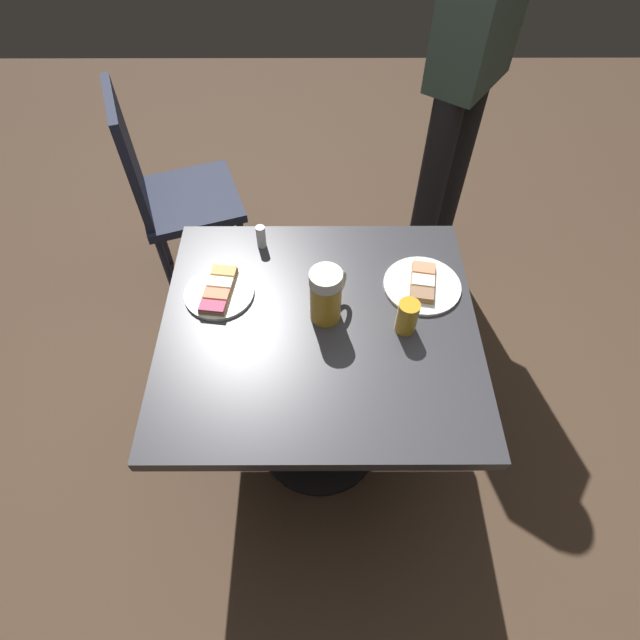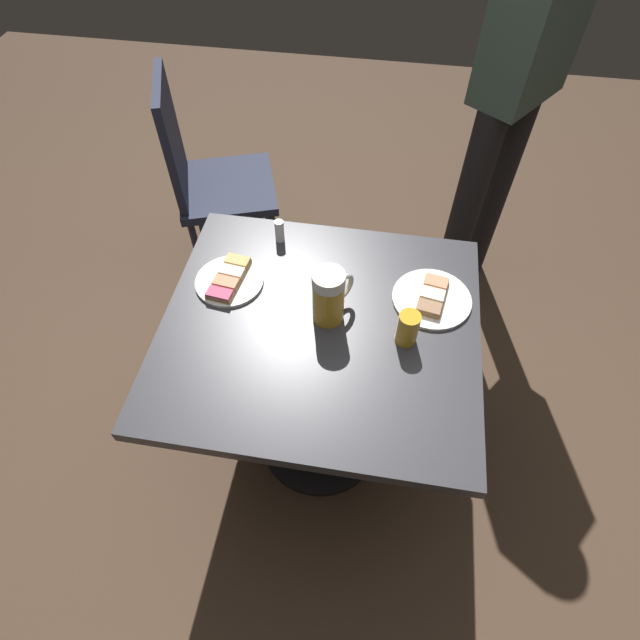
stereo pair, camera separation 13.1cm
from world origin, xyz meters
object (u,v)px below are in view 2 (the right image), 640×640
at_px(plate_far, 432,298).
at_px(salt_shaker, 280,231).
at_px(beer_mug, 330,296).
at_px(beer_glass_small, 408,328).
at_px(plate_near, 229,280).
at_px(cafe_chair, 208,176).
at_px(patron_standing, 522,71).

xyz_separation_m(plate_far, salt_shaker, (0.46, -0.17, 0.03)).
bearing_deg(beer_mug, beer_glass_small, 167.32).
relative_size(plate_near, beer_glass_small, 1.96).
height_order(beer_mug, salt_shaker, beer_mug).
bearing_deg(cafe_chair, salt_shaker, 20.67).
height_order(plate_near, patron_standing, patron_standing).
height_order(beer_mug, cafe_chair, cafe_chair).
bearing_deg(cafe_chair, patron_standing, 76.98).
bearing_deg(beer_mug, salt_shaker, -54.32).
height_order(salt_shaker, patron_standing, patron_standing).
bearing_deg(beer_glass_small, plate_far, -113.53).
height_order(plate_far, beer_glass_small, beer_glass_small).
xyz_separation_m(plate_far, beer_glass_small, (0.06, 0.15, 0.04)).
distance_m(cafe_chair, patron_standing, 1.19).
xyz_separation_m(beer_mug, salt_shaker, (0.19, -0.26, -0.05)).
height_order(beer_glass_small, salt_shaker, beer_glass_small).
xyz_separation_m(plate_near, patron_standing, (-0.78, -0.80, 0.26)).
height_order(plate_near, beer_mug, beer_mug).
bearing_deg(patron_standing, plate_near, -8.56).
relative_size(plate_far, beer_glass_small, 2.21).
height_order(plate_far, cafe_chair, cafe_chair).
height_order(plate_near, plate_far, same).
bearing_deg(patron_standing, beer_glass_small, 18.67).
distance_m(plate_far, salt_shaker, 0.49).
xyz_separation_m(salt_shaker, cafe_chair, (0.41, -0.50, -0.21)).
xyz_separation_m(plate_near, cafe_chair, (0.31, -0.69, -0.19)).
bearing_deg(patron_standing, plate_far, 19.93).
distance_m(salt_shaker, cafe_chair, 0.68).
relative_size(plate_near, salt_shaker, 2.65).
bearing_deg(beer_glass_small, patron_standing, -107.07).
distance_m(plate_near, plate_far, 0.57).
distance_m(beer_glass_small, salt_shaker, 0.50).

